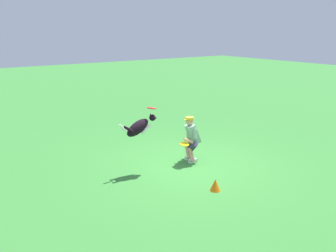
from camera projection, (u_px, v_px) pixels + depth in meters
name	position (u px, v px, depth m)	size (l,w,h in m)	color
ground_plane	(189.00, 166.00, 9.68)	(60.00, 60.00, 0.00)	#347931
person	(191.00, 138.00, 9.85)	(0.67, 0.66, 1.29)	silver
dog	(139.00, 127.00, 8.92)	(1.08, 0.35, 0.61)	black
frisbee_flying	(152.00, 108.00, 8.99)	(0.24, 0.24, 0.02)	red
frisbee_held	(184.00, 144.00, 9.56)	(0.25, 0.25, 0.02)	yellow
training_cone	(215.00, 185.00, 8.15)	(0.25, 0.25, 0.28)	orange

